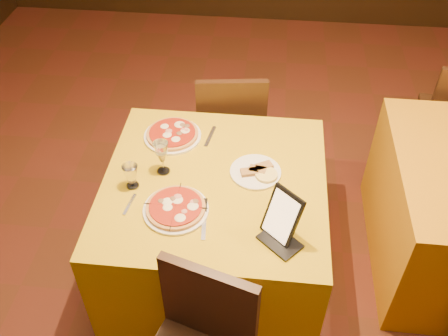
# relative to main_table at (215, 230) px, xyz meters

# --- Properties ---
(floor) EXTENTS (6.00, 7.00, 0.01)m
(floor) POSITION_rel_main_table_xyz_m (0.38, -0.22, -0.38)
(floor) COLOR #5E2D19
(floor) RESTS_ON ground
(main_table) EXTENTS (1.10, 1.10, 0.75)m
(main_table) POSITION_rel_main_table_xyz_m (0.00, 0.00, 0.00)
(main_table) COLOR gold
(main_table) RESTS_ON floor
(chair_main_far) EXTENTS (0.53, 0.53, 0.91)m
(chair_main_far) POSITION_rel_main_table_xyz_m (0.00, 0.84, 0.08)
(chair_main_far) COLOR black
(chair_main_far) RESTS_ON floor
(pizza_near) EXTENTS (0.31, 0.31, 0.03)m
(pizza_near) POSITION_rel_main_table_xyz_m (-0.15, -0.22, 0.39)
(pizza_near) COLOR white
(pizza_near) RESTS_ON main_table
(pizza_far) EXTENTS (0.31, 0.31, 0.03)m
(pizza_far) POSITION_rel_main_table_xyz_m (-0.27, 0.31, 0.39)
(pizza_far) COLOR white
(pizza_far) RESTS_ON main_table
(cutlet_dish) EXTENTS (0.26, 0.26, 0.03)m
(cutlet_dish) POSITION_rel_main_table_xyz_m (0.20, 0.08, 0.39)
(cutlet_dish) COLOR white
(cutlet_dish) RESTS_ON main_table
(wine_glass) EXTENTS (0.09, 0.09, 0.19)m
(wine_glass) POSITION_rel_main_table_xyz_m (-0.26, 0.04, 0.47)
(wine_glass) COLOR #DDD97D
(wine_glass) RESTS_ON main_table
(water_glass) EXTENTS (0.09, 0.09, 0.13)m
(water_glass) POSITION_rel_main_table_xyz_m (-0.39, -0.08, 0.44)
(water_glass) COLOR silver
(water_glass) RESTS_ON main_table
(tablet) EXTENTS (0.19, 0.18, 0.23)m
(tablet) POSITION_rel_main_table_xyz_m (0.33, -0.30, 0.49)
(tablet) COLOR black
(tablet) RESTS_ON main_table
(knife) EXTENTS (0.04, 0.23, 0.01)m
(knife) POSITION_rel_main_table_xyz_m (-0.01, -0.26, 0.38)
(knife) COLOR #B6B5BD
(knife) RESTS_ON main_table
(fork_near) EXTENTS (0.04, 0.14, 0.01)m
(fork_near) POSITION_rel_main_table_xyz_m (-0.38, -0.20, 0.38)
(fork_near) COLOR silver
(fork_near) RESTS_ON main_table
(fork_far) EXTENTS (0.05, 0.18, 0.01)m
(fork_far) POSITION_rel_main_table_xyz_m (-0.06, 0.34, 0.38)
(fork_far) COLOR silver
(fork_far) RESTS_ON main_table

